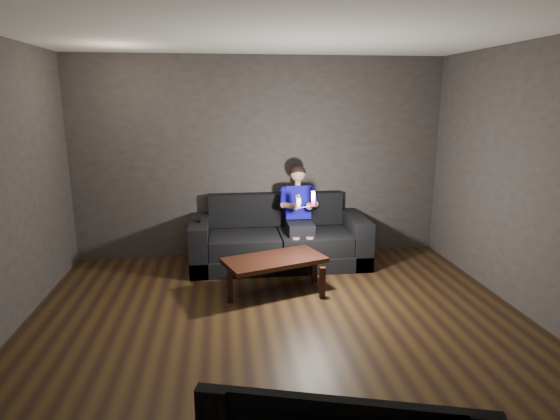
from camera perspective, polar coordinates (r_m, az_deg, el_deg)
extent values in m
plane|color=black|center=(4.40, 0.51, -15.66)|extent=(5.00, 5.00, 0.00)
cube|color=#34302D|center=(6.38, -2.38, 6.30)|extent=(5.00, 0.04, 2.70)
cube|color=#34302D|center=(1.61, 12.64, -16.18)|extent=(5.00, 0.04, 2.70)
cube|color=#34302D|center=(4.92, 30.86, 2.28)|extent=(0.04, 5.00, 2.70)
cube|color=white|center=(3.89, 0.60, 21.73)|extent=(5.00, 5.00, 0.02)
cube|color=black|center=(6.24, -0.13, -5.66)|extent=(2.29, 0.99, 0.20)
cube|color=black|center=(6.04, -4.34, -4.17)|extent=(0.89, 0.70, 0.24)
cube|color=black|center=(6.15, 4.23, -3.86)|extent=(0.89, 0.70, 0.24)
cube|color=black|center=(6.45, -0.53, 0.16)|extent=(1.83, 0.23, 0.45)
cube|color=black|center=(6.15, -9.73, -4.07)|extent=(0.23, 0.99, 0.62)
cube|color=black|center=(6.38, 9.11, -3.41)|extent=(0.23, 0.99, 0.62)
cube|color=black|center=(6.04, 2.46, -2.22)|extent=(0.33, 0.42, 0.15)
cube|color=#110987|center=(6.17, 2.16, 0.97)|extent=(0.33, 0.23, 0.46)
cube|color=yellow|center=(6.07, 2.30, 1.39)|extent=(0.10, 0.10, 0.11)
cube|color=#A8280C|center=(6.07, 2.31, 1.38)|extent=(0.07, 0.07, 0.07)
cylinder|color=tan|center=(6.13, 2.18, 3.27)|extent=(0.08, 0.08, 0.07)
sphere|color=tan|center=(6.10, 2.19, 4.44)|extent=(0.20, 0.20, 0.20)
ellipsoid|color=black|center=(6.11, 2.17, 4.66)|extent=(0.21, 0.21, 0.18)
cylinder|color=#110987|center=(6.06, 0.38, 1.54)|extent=(0.09, 0.25, 0.21)
cylinder|color=#110987|center=(6.12, 4.14, 1.63)|extent=(0.09, 0.25, 0.21)
cylinder|color=tan|center=(5.91, 1.17, 0.74)|extent=(0.15, 0.26, 0.11)
cylinder|color=tan|center=(5.96, 3.99, 0.81)|extent=(0.15, 0.26, 0.11)
sphere|color=tan|center=(5.82, 1.90, 0.42)|extent=(0.09, 0.09, 0.09)
sphere|color=tan|center=(5.85, 3.60, 0.47)|extent=(0.09, 0.09, 0.09)
cylinder|color=tan|center=(5.89, 1.94, -5.08)|extent=(0.10, 0.10, 0.37)
cylinder|color=tan|center=(5.91, 3.62, -5.01)|extent=(0.10, 0.10, 0.37)
cube|color=red|center=(5.59, 4.06, 1.40)|extent=(0.06, 0.07, 0.19)
cube|color=maroon|center=(5.56, 4.11, 1.89)|extent=(0.03, 0.01, 0.03)
cylinder|color=silver|center=(5.57, 4.10, 1.23)|extent=(0.02, 0.01, 0.02)
ellipsoid|color=silver|center=(5.57, 2.27, 1.07)|extent=(0.07, 0.10, 0.17)
cylinder|color=black|center=(5.52, 2.34, 1.60)|extent=(0.03, 0.01, 0.03)
cube|color=black|center=(6.01, -9.87, -1.25)|extent=(0.04, 0.16, 0.03)
cube|color=black|center=(6.05, -9.86, -0.98)|extent=(0.02, 0.02, 0.00)
cube|color=black|center=(5.26, -0.69, -6.13)|extent=(1.23, 0.89, 0.05)
cube|color=black|center=(5.10, -6.11, -9.30)|extent=(0.06, 0.06, 0.35)
cube|color=black|center=(5.20, 5.18, -8.80)|extent=(0.06, 0.06, 0.35)
cube|color=black|center=(5.52, -6.19, -7.50)|extent=(0.06, 0.06, 0.35)
cube|color=black|center=(5.61, 4.21, -7.08)|extent=(0.06, 0.06, 0.35)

